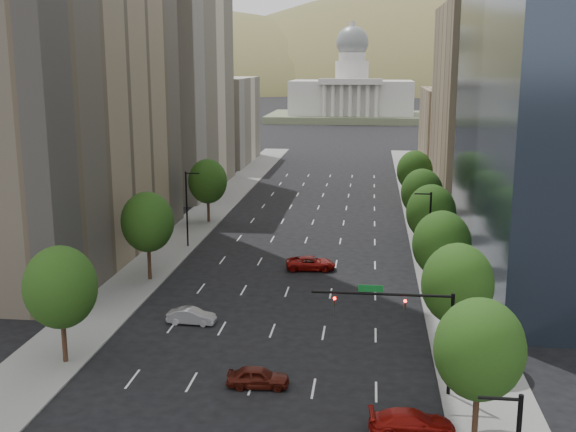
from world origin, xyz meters
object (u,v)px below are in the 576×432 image
at_px(traffic_signal, 413,319).
at_px(capitol, 351,97).
at_px(car_red_far, 311,263).
at_px(car_maroon, 258,377).
at_px(car_red_near, 412,423).
at_px(car_silver, 192,316).

relative_size(traffic_signal, capitol, 0.15).
bearing_deg(car_red_far, car_maroon, 171.56).
bearing_deg(traffic_signal, car_red_far, 107.93).
relative_size(capitol, car_red_near, 11.90).
relative_size(car_maroon, car_red_far, 0.81).
distance_m(capitol, car_silver, 209.20).
bearing_deg(car_red_far, traffic_signal, -168.10).
distance_m(capitol, car_red_near, 225.32).
bearing_deg(car_red_near, traffic_signal, -6.46).
bearing_deg(car_silver, car_red_far, -23.97).
xyz_separation_m(traffic_signal, car_red_far, (-8.91, 27.53, -4.45)).
xyz_separation_m(car_maroon, car_red_far, (1.16, 27.71, 0.00)).
bearing_deg(car_red_near, car_maroon, 58.30).
height_order(traffic_signal, capitol, capitol).
bearing_deg(car_silver, capitol, 1.08).
xyz_separation_m(capitol, car_maroon, (0.46, -219.89, -7.86)).
distance_m(traffic_signal, car_red_near, 6.87).
distance_m(car_silver, car_red_far, 18.79).
distance_m(car_maroon, car_silver, 13.19).
distance_m(capitol, car_maroon, 220.03).
xyz_separation_m(traffic_signal, car_red_near, (-0.16, -5.24, -4.44)).
relative_size(car_red_near, car_red_far, 0.98).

